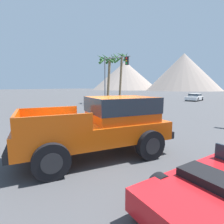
% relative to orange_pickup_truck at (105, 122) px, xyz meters
% --- Properties ---
extents(ground_plane, '(320.00, 320.00, 0.00)m').
position_rel_orange_pickup_truck_xyz_m(ground_plane, '(-0.49, -0.21, -1.13)').
color(ground_plane, '#424244').
extents(orange_pickup_truck, '(4.30, 5.37, 1.98)m').
position_rel_orange_pickup_truck_xyz_m(orange_pickup_truck, '(0.00, 0.00, 0.00)').
color(orange_pickup_truck, '#CC4C0C').
rests_on(orange_pickup_truck, ground_plane).
extents(parked_car_white, '(2.35, 4.41, 1.18)m').
position_rel_orange_pickup_truck_xyz_m(parked_car_white, '(-1.61, 27.32, -0.53)').
color(parked_car_white, white).
rests_on(parked_car_white, ground_plane).
extents(traffic_light_main, '(3.72, 0.38, 6.03)m').
position_rel_orange_pickup_truck_xyz_m(traffic_light_main, '(-8.68, 13.46, 3.07)').
color(traffic_light_main, slate).
rests_on(traffic_light_main, ground_plane).
extents(palm_tree_tall, '(2.84, 2.82, 7.93)m').
position_rel_orange_pickup_truck_xyz_m(palm_tree_tall, '(-12.15, 20.59, 4.80)').
color(palm_tree_tall, brown).
rests_on(palm_tree_tall, ground_plane).
extents(palm_tree_short, '(2.73, 2.74, 6.88)m').
position_rel_orange_pickup_truck_xyz_m(palm_tree_short, '(-11.41, 15.97, 4.09)').
color(palm_tree_short, brown).
rests_on(palm_tree_short, ground_plane).
extents(distant_mountain_range, '(130.13, 48.30, 21.61)m').
position_rel_orange_pickup_truck_xyz_m(distant_mountain_range, '(-28.32, 107.79, 8.56)').
color(distant_mountain_range, gray).
rests_on(distant_mountain_range, ground_plane).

